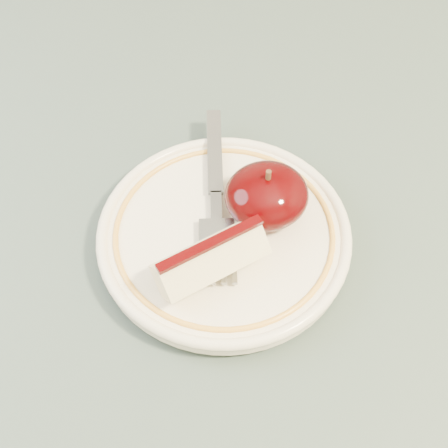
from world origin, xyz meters
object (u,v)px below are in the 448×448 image
object	(u,v)px
table	(147,364)
fork	(216,194)
plate	(224,235)
apple_half	(267,195)

from	to	relation	value
table	fork	distance (m)	0.16
plate	fork	bearing A→B (deg)	83.42
apple_half	table	bearing A→B (deg)	-157.76
plate	fork	xyz separation A→B (m)	(0.00, 0.03, 0.01)
plate	fork	world-z (taller)	fork
plate	fork	size ratio (longest dim) A/B	1.14
apple_half	fork	bearing A→B (deg)	144.03
apple_half	plate	bearing A→B (deg)	-166.56
plate	fork	distance (m)	0.03
table	plate	world-z (taller)	plate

